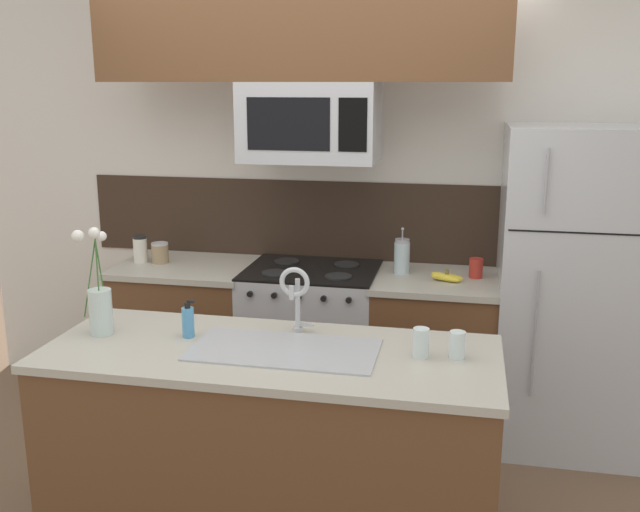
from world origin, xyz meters
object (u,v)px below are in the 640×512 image
object	(u,v)px
stove_range	(312,344)
banana_bunch	(447,277)
microwave	(310,122)
french_press	(402,256)
storage_jar_medium	(160,253)
coffee_tin	(476,268)
drinking_glass	(421,343)
spare_glass	(457,345)
sink_faucet	(295,291)
flower_vase	(100,305)
dish_soap_bottle	(188,322)
refrigerator	(582,290)
storage_jar_tall	(140,249)

from	to	relation	value
stove_range	banana_bunch	xyz separation A→B (m)	(0.77, -0.06, 0.47)
stove_range	microwave	size ratio (longest dim) A/B	1.25
stove_range	french_press	bearing A→B (deg)	6.66
storage_jar_medium	banana_bunch	xyz separation A→B (m)	(1.71, -0.07, -0.04)
french_press	coffee_tin	world-z (taller)	french_press
banana_bunch	drinking_glass	size ratio (longest dim) A/B	1.58
spare_glass	storage_jar_medium	bearing A→B (deg)	146.31
sink_faucet	flower_vase	distance (m)	0.85
storage_jar_medium	dish_soap_bottle	world-z (taller)	dish_soap_bottle
refrigerator	storage_jar_tall	distance (m)	2.56
sink_faucet	microwave	bearing A→B (deg)	98.95
drinking_glass	banana_bunch	bearing A→B (deg)	86.79
stove_range	refrigerator	distance (m)	1.55
coffee_tin	drinking_glass	xyz separation A→B (m)	(-0.22, -1.26, 0.01)
refrigerator	spare_glass	xyz separation A→B (m)	(-0.64, -1.21, 0.09)
microwave	coffee_tin	world-z (taller)	microwave
banana_bunch	microwave	bearing A→B (deg)	177.12
microwave	french_press	distance (m)	0.91
banana_bunch	french_press	xyz separation A→B (m)	(-0.26, 0.12, 0.08)
storage_jar_medium	coffee_tin	world-z (taller)	storage_jar_medium
french_press	spare_glass	world-z (taller)	french_press
spare_glass	flower_vase	xyz separation A→B (m)	(-1.52, -0.03, 0.07)
dish_soap_bottle	drinking_glass	bearing A→B (deg)	-1.76
storage_jar_tall	flower_vase	distance (m)	1.27
sink_faucet	storage_jar_medium	bearing A→B (deg)	136.03
microwave	sink_faucet	size ratio (longest dim) A/B	2.43
storage_jar_tall	sink_faucet	size ratio (longest dim) A/B	0.54
microwave	storage_jar_tall	size ratio (longest dim) A/B	4.53
banana_bunch	coffee_tin	xyz separation A→B (m)	(0.16, 0.11, 0.03)
storage_jar_medium	microwave	bearing A→B (deg)	-1.77
refrigerator	storage_jar_tall	xyz separation A→B (m)	(-2.56, -0.03, 0.11)
microwave	flower_vase	distance (m)	1.55
drinking_glass	sink_faucet	bearing A→B (deg)	164.59
storage_jar_tall	coffee_tin	size ratio (longest dim) A/B	1.49
refrigerator	banana_bunch	xyz separation A→B (m)	(-0.72, -0.08, 0.05)
refrigerator	banana_bunch	bearing A→B (deg)	-173.68
storage_jar_tall	microwave	bearing A→B (deg)	-0.77
french_press	dish_soap_bottle	xyz separation A→B (m)	(-0.80, -1.24, -0.03)
microwave	banana_bunch	distance (m)	1.13
storage_jar_tall	flower_vase	size ratio (longest dim) A/B	0.34
spare_glass	stove_range	bearing A→B (deg)	125.67
french_press	refrigerator	bearing A→B (deg)	-2.34
french_press	drinking_glass	size ratio (longest dim) A/B	2.22
coffee_tin	spare_glass	bearing A→B (deg)	-93.63
microwave	sink_faucet	distance (m)	1.23
microwave	spare_glass	bearing A→B (deg)	-53.84
storage_jar_tall	spare_glass	xyz separation A→B (m)	(1.91, -1.18, -0.03)
refrigerator	microwave	bearing A→B (deg)	-178.43
french_press	dish_soap_bottle	distance (m)	1.47
refrigerator	spare_glass	bearing A→B (deg)	-118.09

